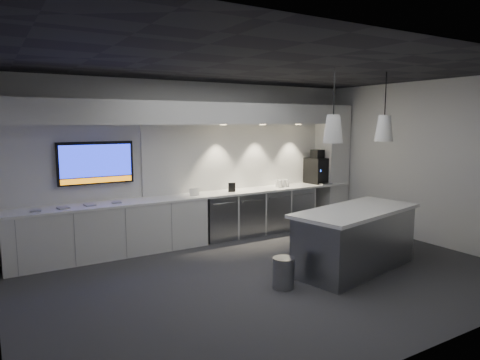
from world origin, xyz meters
TOP-DOWN VIEW (x-y plane):
  - floor at (0.00, 0.00)m, footprint 7.00×7.00m
  - ceiling at (0.00, 0.00)m, footprint 7.00×7.00m
  - wall_back at (0.00, 2.50)m, footprint 7.00×0.00m
  - wall_front at (0.00, -2.50)m, footprint 7.00×0.00m
  - wall_right at (3.50, 0.00)m, footprint 0.00×7.00m
  - back_counter at (0.00, 2.17)m, footprint 6.80×0.65m
  - left_base_cabinets at (-1.75, 2.17)m, footprint 3.30×0.63m
  - fridge_unit_a at (0.25, 2.17)m, footprint 0.60×0.61m
  - fridge_unit_b at (0.88, 2.17)m, footprint 0.60×0.61m
  - fridge_unit_c at (1.51, 2.17)m, footprint 0.60×0.61m
  - fridge_unit_d at (2.14, 2.17)m, footprint 0.60×0.61m
  - backsplash at (1.20, 2.48)m, footprint 4.60×0.03m
  - soffit at (0.00, 2.20)m, footprint 6.90×0.60m
  - column at (3.20, 2.20)m, footprint 0.55×0.55m
  - wall_tv at (-1.90, 2.45)m, footprint 1.25×0.07m
  - island at (1.29, -0.42)m, footprint 2.36×1.39m
  - bin at (-0.12, -0.47)m, footprint 0.31×0.31m
  - coffee_machine at (2.78, 2.20)m, footprint 0.44×0.60m
  - sign_black at (0.56, 2.13)m, footprint 0.14×0.05m
  - sign_white at (-0.25, 2.11)m, footprint 0.18×0.02m
  - cup_cluster at (1.79, 2.16)m, footprint 0.27×0.17m
  - tray_a at (-2.90, 2.09)m, footprint 0.18×0.18m
  - tray_b at (-2.51, 2.09)m, footprint 0.19×0.19m
  - tray_c at (-2.10, 2.13)m, footprint 0.18×0.18m
  - tray_d at (-1.66, 2.15)m, footprint 0.19×0.19m
  - pendant_left at (0.76, -0.42)m, footprint 0.28×0.28m
  - pendant_right at (1.81, -0.42)m, footprint 0.28×0.28m

SIDE VIEW (x-z plane):
  - floor at x=0.00m, z-range 0.00..0.00m
  - bin at x=-0.12m, z-range 0.00..0.42m
  - fridge_unit_a at x=0.25m, z-range 0.00..0.85m
  - fridge_unit_b at x=0.88m, z-range 0.00..0.85m
  - fridge_unit_c at x=1.51m, z-range 0.00..0.85m
  - fridge_unit_d at x=2.14m, z-range 0.00..0.85m
  - left_base_cabinets at x=-1.75m, z-range 0.00..0.86m
  - island at x=1.29m, z-range 0.00..0.94m
  - back_counter at x=0.00m, z-range 0.86..0.90m
  - tray_a at x=-2.90m, z-range 0.90..0.92m
  - tray_b at x=-2.51m, z-range 0.90..0.92m
  - tray_c at x=-2.10m, z-range 0.90..0.92m
  - tray_d at x=-1.66m, z-range 0.90..0.92m
  - sign_white at x=-0.25m, z-range 0.90..1.04m
  - cup_cluster at x=1.79m, z-range 0.90..1.05m
  - sign_black at x=0.56m, z-range 0.90..1.08m
  - coffee_machine at x=2.78m, z-range 0.83..1.57m
  - column at x=3.20m, z-range 0.00..2.60m
  - wall_back at x=0.00m, z-range -2.00..5.00m
  - wall_front at x=0.00m, z-range -2.00..5.00m
  - wall_right at x=3.50m, z-range -2.00..5.00m
  - backsplash at x=1.20m, z-range 0.90..2.20m
  - wall_tv at x=-1.90m, z-range 1.20..1.92m
  - pendant_left at x=0.76m, z-range 1.60..2.70m
  - pendant_right at x=1.81m, z-range 1.60..2.70m
  - soffit at x=0.00m, z-range 2.20..2.60m
  - ceiling at x=0.00m, z-range 3.00..3.00m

